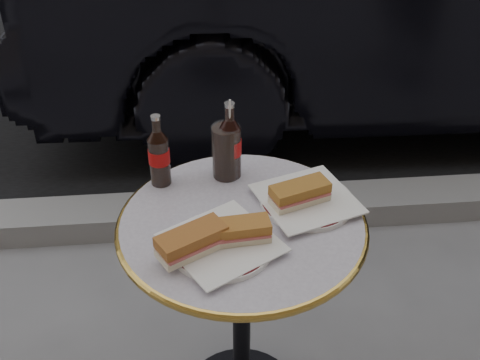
{
  "coord_description": "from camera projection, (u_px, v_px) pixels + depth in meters",
  "views": [
    {
      "loc": [
        -0.11,
        -1.14,
        1.67
      ],
      "look_at": [
        0.0,
        0.05,
        0.82
      ],
      "focal_mm": 45.0,
      "sensor_mm": 36.0,
      "label": 1
    }
  ],
  "objects": [
    {
      "name": "cola_bottle_left",
      "position": [
        158.0,
        150.0,
        1.55
      ],
      "size": [
        0.07,
        0.07,
        0.2
      ],
      "primitive_type": null,
      "rotation": [
        0.0,
        0.0,
        -0.18
      ],
      "color": "black",
      "rests_on": "bistro_table"
    },
    {
      "name": "bistro_table",
      "position": [
        242.0,
        322.0,
        1.69
      ],
      "size": [
        0.62,
        0.62,
        0.73
      ],
      "primitive_type": null,
      "color": "#BAB2C4",
      "rests_on": "ground"
    },
    {
      "name": "sandwich_left_b",
      "position": [
        240.0,
        232.0,
        1.39
      ],
      "size": [
        0.14,
        0.08,
        0.05
      ],
      "primitive_type": "cube",
      "rotation": [
        0.0,
        0.0,
        0.09
      ],
      "color": "#A8682A",
      "rests_on": "plate_left"
    },
    {
      "name": "plate_left",
      "position": [
        222.0,
        245.0,
        1.39
      ],
      "size": [
        0.31,
        0.31,
        0.01
      ],
      "primitive_type": "cylinder",
      "rotation": [
        0.0,
        0.0,
        0.36
      ],
      "color": "white",
      "rests_on": "bistro_table"
    },
    {
      "name": "sandwich_left_a",
      "position": [
        192.0,
        243.0,
        1.35
      ],
      "size": [
        0.17,
        0.14,
        0.06
      ],
      "primitive_type": "cube",
      "rotation": [
        0.0,
        0.0,
        0.51
      ],
      "color": "#9E5C28",
      "rests_on": "plate_left"
    },
    {
      "name": "cola_bottle_right",
      "position": [
        230.0,
        140.0,
        1.57
      ],
      "size": [
        0.07,
        0.07,
        0.22
      ],
      "primitive_type": null,
      "rotation": [
        0.0,
        0.0,
        -0.16
      ],
      "color": "black",
      "rests_on": "bistro_table"
    },
    {
      "name": "curb",
      "position": [
        222.0,
        212.0,
        2.6
      ],
      "size": [
        40.0,
        0.2,
        0.12
      ],
      "primitive_type": "cube",
      "color": "gray",
      "rests_on": "ground"
    },
    {
      "name": "plate_right",
      "position": [
        307.0,
        201.0,
        1.53
      ],
      "size": [
        0.27,
        0.27,
        0.01
      ],
      "primitive_type": "cylinder",
      "rotation": [
        0.0,
        0.0,
        0.15
      ],
      "color": "white",
      "rests_on": "bistro_table"
    },
    {
      "name": "cola_glass",
      "position": [
        226.0,
        151.0,
        1.59
      ],
      "size": [
        0.08,
        0.08,
        0.15
      ],
      "primitive_type": "cylinder",
      "rotation": [
        0.0,
        0.0,
        -0.02
      ],
      "color": "black",
      "rests_on": "bistro_table"
    },
    {
      "name": "sandwich_right",
      "position": [
        300.0,
        194.0,
        1.5
      ],
      "size": [
        0.16,
        0.11,
        0.05
      ],
      "primitive_type": "cube",
      "rotation": [
        0.0,
        0.0,
        0.34
      ],
      "color": "#A06828",
      "rests_on": "plate_right"
    }
  ]
}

